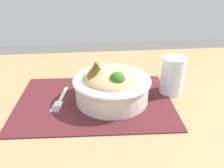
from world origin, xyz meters
name	(u,v)px	position (x,y,z in m)	size (l,w,h in m)	color
table	(107,122)	(0.00, 0.00, 0.69)	(1.30, 0.81, 0.76)	#99754C
placemat	(95,101)	(0.03, 0.00, 0.77)	(0.41, 0.29, 0.00)	#47191E
bowl	(112,86)	(-0.02, 0.00, 0.81)	(0.22, 0.22, 0.11)	silver
fork	(60,100)	(0.12, -0.01, 0.77)	(0.04, 0.13, 0.00)	silver
drinking_glass	(172,78)	(-0.19, -0.03, 0.81)	(0.07, 0.07, 0.11)	silver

